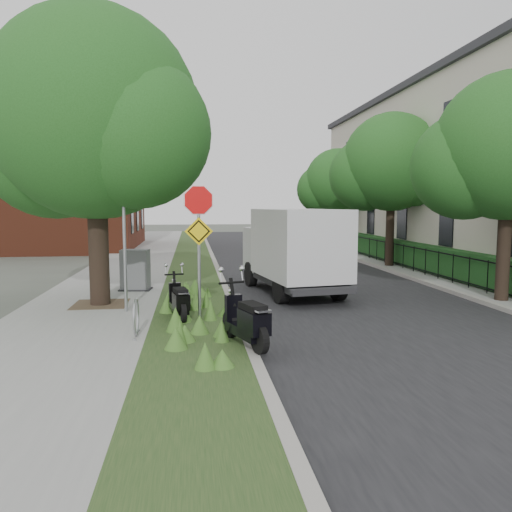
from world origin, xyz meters
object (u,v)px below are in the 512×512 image
Objects in this scene: scooter_near at (180,304)px; scooter_far at (249,326)px; box_truck at (294,247)px; sign_assembly at (199,224)px; utility_cabinet at (135,271)px.

scooter_far reaches higher than scooter_near.
scooter_far is 0.34× the size of box_truck.
sign_assembly is 2.07× the size of scooter_near.
box_truck is at bearing -8.35° from utility_cabinet.
utility_cabinet is (-1.45, 4.22, 0.24)m from scooter_near.
sign_assembly is at bearing -21.75° from scooter_near.
sign_assembly is 1.91m from scooter_near.
sign_assembly reaches higher than utility_cabinet.
box_truck reaches higher than scooter_near.
scooter_near is 0.88× the size of scooter_far.
scooter_near is at bearing 117.76° from scooter_far.
scooter_far is 1.39× the size of utility_cabinet.
scooter_near is 4.47m from utility_cabinet.
sign_assembly is 3.06m from scooter_far.
box_truck is at bearing 45.84° from scooter_near.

